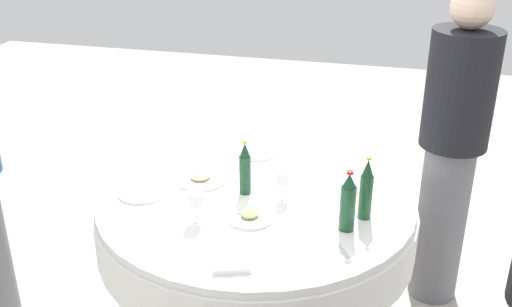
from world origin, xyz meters
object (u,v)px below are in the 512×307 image
Objects in this scene: bottle_dark_green_outer at (245,169)px; wine_glass_rear at (196,200)px; person_near at (452,148)px; bottle_dark_green_near at (366,190)px; dining_table at (256,220)px; plate_far at (143,192)px; bottle_dark_green_inner at (348,203)px; plate_left at (201,179)px; wine_glass_north at (282,179)px; plate_east at (255,152)px; plate_west at (250,216)px.

wine_glass_rear is at bearing 155.22° from bottle_dark_green_outer.
person_near is at bearing -56.01° from wine_glass_rear.
dining_table is at bearing 80.79° from bottle_dark_green_near.
person_near reaches higher than plate_far.
bottle_dark_green_inner reaches higher than plate_left.
bottle_dark_green_inner reaches higher than wine_glass_rear.
bottle_dark_green_near is at bearing -99.21° from dining_table.
wine_glass_rear is at bearing 132.16° from wine_glass_north.
plate_east is at bearing 28.18° from wine_glass_north.
bottle_dark_green_near is 1.30× the size of plate_east.
bottle_dark_green_near is at bearing -61.83° from person_near.
person_near reaches higher than wine_glass_rear.
bottle_dark_green_near is 1.08× the size of bottle_dark_green_outer.
plate_east is (0.78, -0.07, -0.10)m from wine_glass_rear.
plate_west is at bearing 155.81° from wine_glass_north.
wine_glass_north is at bearing -86.10° from person_near.
bottle_dark_green_inner is at bearing -139.24° from plate_east.
bottle_dark_green_near reaches higher than wine_glass_north.
dining_table is 0.36m from plate_left.
wine_glass_north reaches higher than plate_left.
bottle_dark_green_near is (-0.09, -0.53, 0.29)m from dining_table.
plate_left is at bearing 74.82° from bottle_dark_green_outer.
bottle_dark_green_near reaches higher than plate_west.
bottle_dark_green_near is 0.41m from wine_glass_north.
plate_east is at bearing -34.79° from plate_far.
person_near reaches higher than plate_west.
plate_west is (-0.23, 0.10, -0.09)m from wine_glass_north.
wine_glass_rear is (-0.10, 0.67, -0.03)m from bottle_dark_green_inner.
plate_far is (0.18, 0.35, -0.10)m from wine_glass_rear.
wine_glass_north is at bearing 58.42° from bottle_dark_green_inner.
bottle_dark_green_near is 0.87m from plate_left.
bottle_dark_green_outer reaches higher than plate_left.
wine_glass_north is at bearing -24.19° from plate_west.
bottle_dark_green_inner is 2.03× the size of wine_glass_rear.
wine_glass_rear is (-0.31, 0.20, 0.25)m from dining_table.
bottle_dark_green_near is 0.54m from plate_west.
bottle_dark_green_near is at bearing -73.40° from wine_glass_rear.
person_near reaches higher than plate_east.
wine_glass_north is at bearing -79.82° from plate_far.
bottle_dark_green_near is at bearing -73.97° from plate_west.
bottle_dark_green_near reaches higher than plate_left.
plate_far is 0.74m from plate_east.
person_near is (-0.03, -1.05, 0.15)m from plate_east.
plate_east is (0.56, 0.66, -0.13)m from bottle_dark_green_near.
plate_east is (0.71, 0.16, -0.00)m from plate_west.
plate_far is 1.58m from person_near.
bottle_dark_green_outer is at bearing 81.09° from bottle_dark_green_near.
person_near is at bearing -60.03° from wine_glass_north.
person_near reaches higher than bottle_dark_green_inner.
plate_west is 0.91× the size of plate_east.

